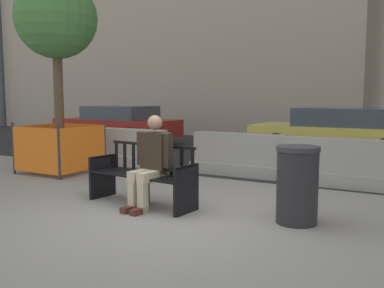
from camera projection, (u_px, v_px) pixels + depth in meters
The scene contains 12 objects.
ground_plane at pixel (166, 215), 5.70m from camera, with size 200.00×200.00×0.00m, color gray.
street_asphalt at pixel (320, 148), 13.21m from camera, with size 120.00×12.00×0.01m, color black.
street_bench at pixel (142, 178), 6.24m from camera, with size 1.74×0.70×0.88m.
seated_person at pixel (151, 160), 6.03m from camera, with size 0.59×0.75×1.31m.
jersey_barrier_centre at pixel (240, 158), 8.66m from camera, with size 2.01×0.70×0.84m.
jersey_barrier_left at pixel (127, 150), 9.87m from camera, with size 2.02×0.75×0.84m.
jersey_barrier_right at pixel (340, 166), 7.59m from camera, with size 2.00×0.68×0.84m.
street_tree at pixel (56, 19), 8.64m from camera, with size 1.66×1.66×4.00m.
construction_fence at pixel (60, 147), 8.93m from camera, with size 1.34×1.34×1.06m.
car_taxi_near at pixel (338, 132), 11.17m from camera, with size 4.24×1.95×1.29m.
car_sedan_mid at pixel (117, 124), 14.53m from camera, with size 4.39×1.97×1.26m.
trash_bin at pixel (297, 185), 5.30m from camera, with size 0.54×0.54×0.97m.
Camera 1 is at (3.05, -4.66, 1.57)m, focal length 40.00 mm.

